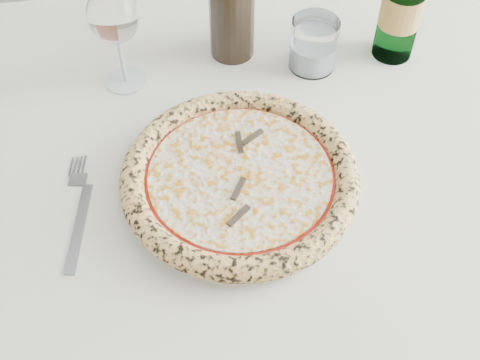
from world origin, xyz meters
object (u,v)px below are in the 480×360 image
(tumbler, at_px, (313,47))
(dining_table, at_px, (229,176))
(plate, at_px, (240,185))
(pizza, at_px, (240,177))
(wine_glass, at_px, (114,17))
(beer_bottle, at_px, (404,1))

(tumbler, bearing_deg, dining_table, -140.19)
(dining_table, distance_m, plate, 0.14)
(pizza, bearing_deg, dining_table, 89.99)
(pizza, xyz_separation_m, wine_glass, (-0.14, 0.26, 0.10))
(plate, xyz_separation_m, wine_glass, (-0.14, 0.26, 0.12))
(dining_table, height_order, wine_glass, wine_glass)
(pizza, height_order, tumbler, tumbler)
(pizza, height_order, wine_glass, wine_glass)
(pizza, relative_size, beer_bottle, 1.27)
(dining_table, bearing_deg, beer_bottle, 25.01)
(wine_glass, height_order, beer_bottle, beer_bottle)
(plate, distance_m, pizza, 0.02)
(plate, bearing_deg, wine_glass, 118.84)
(pizza, distance_m, wine_glass, 0.31)
(beer_bottle, bearing_deg, wine_glass, 178.44)
(dining_table, bearing_deg, pizza, -90.01)
(pizza, relative_size, wine_glass, 1.87)
(plate, xyz_separation_m, pizza, (-0.00, 0.00, 0.02))
(dining_table, height_order, beer_bottle, beer_bottle)
(tumbler, bearing_deg, beer_bottle, 1.94)
(dining_table, relative_size, beer_bottle, 5.44)
(tumbler, relative_size, beer_bottle, 0.33)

